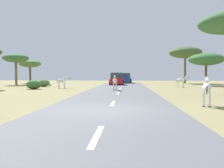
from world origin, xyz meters
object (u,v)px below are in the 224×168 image
at_px(zebra_2, 181,80).
at_px(zebra_3, 62,81).
at_px(tree_0, 16,58).
at_px(bush_0, 44,83).
at_px(tree_2, 30,64).
at_px(tree_5, 185,53).
at_px(zebra_0, 115,81).
at_px(rock_1, 50,85).
at_px(bush_3, 34,85).
at_px(tree_6, 206,60).
at_px(car_1, 126,78).
at_px(zebra_1, 207,88).
at_px(car_0, 116,79).

xyz_separation_m(zebra_2, zebra_3, (-13.67, -2.17, -0.01)).
distance_m(zebra_2, tree_0, 23.87).
bearing_deg(bush_0, tree_2, 121.74).
bearing_deg(tree_5, zebra_0, -121.67).
bearing_deg(tree_0, rock_1, -23.30).
xyz_separation_m(tree_2, bush_3, (7.31, -15.19, -2.92)).
height_order(zebra_3, tree_6, tree_6).
height_order(car_1, bush_0, car_1).
bearing_deg(zebra_1, zebra_2, 99.66).
bearing_deg(tree_5, tree_0, -165.55).
xyz_separation_m(zebra_3, bush_3, (-2.51, -1.82, -0.34)).
bearing_deg(bush_0, zebra_1, -47.83).
bearing_deg(tree_0, zebra_2, -13.23).
xyz_separation_m(zebra_0, tree_5, (11.14, 18.05, 4.35)).
relative_size(zebra_0, car_1, 0.35).
distance_m(car_0, bush_0, 10.26).
xyz_separation_m(tree_0, bush_0, (6.09, -4.81, -3.47)).
bearing_deg(car_0, zebra_0, -90.14).
height_order(zebra_0, tree_2, tree_2).
bearing_deg(car_1, car_0, -98.60).
distance_m(car_1, tree_0, 17.92).
xyz_separation_m(zebra_1, tree_0, (-20.55, 20.77, 3.05)).
xyz_separation_m(tree_2, tree_6, (28.03, -6.35, 0.20)).
bearing_deg(zebra_1, bush_0, 151.03).
relative_size(car_1, tree_2, 1.08).
distance_m(zebra_0, zebra_3, 7.12).
bearing_deg(tree_0, zebra_1, -45.30).
bearing_deg(zebra_1, tree_2, 147.21).
bearing_deg(zebra_2, tree_2, -96.53).
bearing_deg(rock_1, car_1, 41.87).
distance_m(zebra_0, zebra_2, 9.49).
xyz_separation_m(car_1, bush_0, (-10.29, -11.38, -0.39)).
distance_m(car_1, tree_2, 17.05).
relative_size(zebra_0, zebra_2, 1.10).
relative_size(car_0, tree_0, 0.95).
height_order(car_0, car_1, same).
height_order(zebra_1, car_1, car_1).
distance_m(tree_2, bush_0, 12.79).
distance_m(car_0, bush_3, 12.60).
distance_m(zebra_2, zebra_3, 13.84).
relative_size(tree_0, bush_3, 2.91).
height_order(tree_2, bush_0, tree_2).
bearing_deg(tree_2, bush_3, -64.30).
distance_m(car_1, bush_3, 18.61).
bearing_deg(car_0, zebra_1, -77.62).
bearing_deg(tree_6, zebra_3, -158.92).
bearing_deg(car_0, tree_5, 27.99).
relative_size(zebra_0, car_0, 0.35).
height_order(zebra_2, tree_5, tree_5).
relative_size(zebra_2, rock_1, 3.14).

